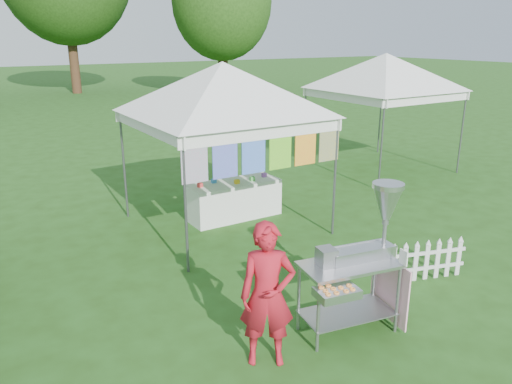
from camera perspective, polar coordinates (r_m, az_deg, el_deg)
ground at (r=6.91m, az=10.93°, el=-12.66°), size 120.00×120.00×0.00m
canopy_main at (r=8.85m, az=-3.86°, el=14.58°), size 4.24×4.24×3.45m
canopy_right at (r=13.43m, az=14.69°, el=15.08°), size 4.24×4.24×3.45m
tree_right at (r=29.92m, az=-3.94°, el=20.82°), size 5.60×5.60×8.42m
donut_cart at (r=5.99m, az=12.39°, el=-6.26°), size 1.41×0.87×1.80m
vendor at (r=5.38m, az=1.31°, el=-11.69°), size 0.70×0.63×1.62m
picket_fence at (r=7.73m, az=18.91°, el=-7.50°), size 1.21×0.40×0.56m
display_table at (r=9.76m, az=-2.57°, el=-0.87°), size 1.80×0.70×0.72m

